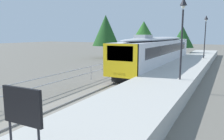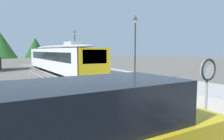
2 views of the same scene
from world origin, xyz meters
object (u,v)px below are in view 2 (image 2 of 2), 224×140
Objects in this scene: platform_lamp_far_end at (75,40)px; speed_limit_sign at (207,83)px; commuter_train at (58,58)px; platform_lamp_mid_platform at (135,33)px.

platform_lamp_far_end reaches higher than speed_limit_sign.
speed_limit_sign is at bearing -95.70° from commuter_train.
platform_lamp_far_end is (0.00, 15.47, 0.00)m from platform_lamp_mid_platform.
platform_lamp_mid_platform reaches higher than speed_limit_sign.
platform_lamp_mid_platform is (4.31, -9.61, 2.47)m from commuter_train.
commuter_train is at bearing 114.18° from platform_lamp_mid_platform.
speed_limit_sign is (-6.45, -27.33, -2.50)m from platform_lamp_far_end.
platform_lamp_far_end is (4.31, 5.87, 2.47)m from commuter_train.
commuter_train is at bearing -126.32° from platform_lamp_far_end.
platform_lamp_mid_platform is at bearing 61.44° from speed_limit_sign.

